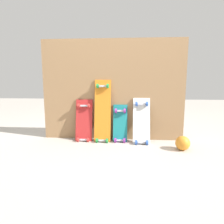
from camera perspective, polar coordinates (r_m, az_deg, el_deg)
ground_plane at (r=2.90m, az=0.11°, el=-7.95°), size 12.00×12.00×0.00m
plywood_wall_panel at (r=2.85m, az=0.22°, el=6.14°), size 2.00×0.04×1.41m
skateboard_red at (r=2.87m, az=-7.97°, el=-3.01°), size 0.23×0.19×0.65m
skateboard_orange at (r=2.79m, az=-2.70°, el=-0.36°), size 0.23×0.21×0.92m
skateboard_teal at (r=2.81m, az=2.32°, el=-3.87°), size 0.20×0.19×0.57m
skateboard_white at (r=2.77m, az=8.36°, el=-3.16°), size 0.23×0.26×0.67m
rubber_ball at (r=2.63m, az=19.41°, el=-8.33°), size 0.18×0.18×0.18m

